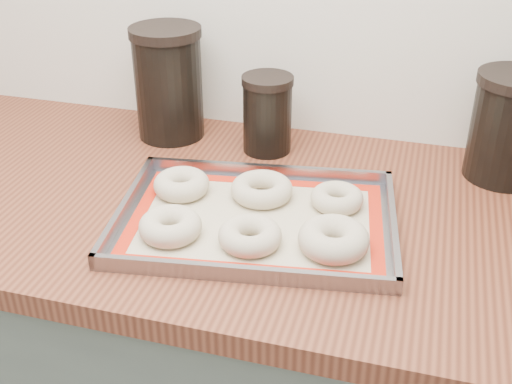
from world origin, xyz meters
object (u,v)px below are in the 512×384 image
(bagel_front_right, at_px, (334,239))
(canister_mid, at_px, (267,114))
(bagel_back_left, at_px, (181,184))
(bagel_back_right, at_px, (337,198))
(baking_tray, at_px, (256,219))
(bagel_back_mid, at_px, (262,189))
(canister_right, at_px, (511,127))
(bagel_front_left, at_px, (170,226))
(canister_left, at_px, (168,83))
(bagel_front_mid, at_px, (250,236))

(bagel_front_right, xyz_separation_m, canister_mid, (-0.19, 0.33, 0.05))
(bagel_back_left, distance_m, bagel_back_right, 0.28)
(baking_tray, relative_size, bagel_front_right, 4.53)
(bagel_front_right, bearing_deg, canister_mid, 120.65)
(bagel_back_mid, height_order, canister_right, canister_right)
(baking_tray, xyz_separation_m, bagel_front_left, (-0.12, -0.08, 0.02))
(baking_tray, xyz_separation_m, bagel_back_left, (-0.15, 0.05, 0.02))
(baking_tray, distance_m, bagel_front_right, 0.15)
(bagel_back_mid, xyz_separation_m, canister_right, (0.41, 0.21, 0.08))
(bagel_front_left, height_order, bagel_back_right, bagel_front_left)
(baking_tray, xyz_separation_m, canister_left, (-0.27, 0.29, 0.11))
(bagel_back_mid, bearing_deg, canister_right, 27.05)
(bagel_front_right, xyz_separation_m, bagel_back_right, (-0.02, 0.13, -0.00))
(canister_mid, bearing_deg, bagel_front_left, -100.42)
(bagel_back_right, height_order, canister_mid, canister_mid)
(bagel_back_left, distance_m, canister_right, 0.61)
(bagel_back_mid, xyz_separation_m, bagel_back_right, (0.13, 0.01, -0.00))
(canister_mid, bearing_deg, baking_tray, -78.87)
(bagel_front_mid, xyz_separation_m, canister_right, (0.39, 0.36, 0.08))
(canister_mid, bearing_deg, bagel_back_mid, -77.72)
(baking_tray, bearing_deg, bagel_back_mid, 98.08)
(canister_right, bearing_deg, canister_mid, -178.49)
(bagel_front_left, bearing_deg, baking_tray, 34.16)
(bagel_front_left, xyz_separation_m, bagel_front_mid, (0.13, 0.01, -0.00))
(canister_mid, bearing_deg, bagel_back_right, -47.51)
(bagel_front_mid, distance_m, bagel_back_right, 0.19)
(bagel_front_right, distance_m, canister_right, 0.44)
(canister_left, bearing_deg, bagel_front_mid, -52.27)
(bagel_back_mid, xyz_separation_m, canister_left, (-0.26, 0.22, 0.10))
(bagel_front_left, xyz_separation_m, bagel_front_right, (0.26, 0.03, 0.00))
(baking_tray, height_order, bagel_back_left, bagel_back_left)
(bagel_back_right, relative_size, canister_right, 0.45)
(canister_right, bearing_deg, bagel_front_left, -144.83)
(baking_tray, relative_size, bagel_back_left, 5.03)
(canister_left, bearing_deg, bagel_front_left, -68.00)
(bagel_front_mid, height_order, canister_mid, canister_mid)
(bagel_front_left, distance_m, canister_mid, 0.37)
(canister_mid, bearing_deg, bagel_back_left, -113.98)
(bagel_back_mid, height_order, bagel_back_right, bagel_back_mid)
(baking_tray, height_order, canister_left, canister_left)
(bagel_back_left, xyz_separation_m, canister_mid, (0.10, 0.22, 0.06))
(bagel_front_mid, xyz_separation_m, bagel_back_left, (-0.16, 0.12, 0.00))
(bagel_front_right, relative_size, bagel_back_left, 1.11)
(baking_tray, bearing_deg, bagel_front_mid, -81.77)
(baking_tray, xyz_separation_m, bagel_back_mid, (-0.01, 0.08, 0.02))
(bagel_front_left, relative_size, bagel_front_right, 0.91)
(bagel_front_left, relative_size, bagel_front_mid, 1.01)
(bagel_back_left, bearing_deg, bagel_back_right, 6.33)
(bagel_back_left, bearing_deg, canister_left, 116.08)
(bagel_back_left, xyz_separation_m, bagel_back_mid, (0.14, 0.02, -0.00))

